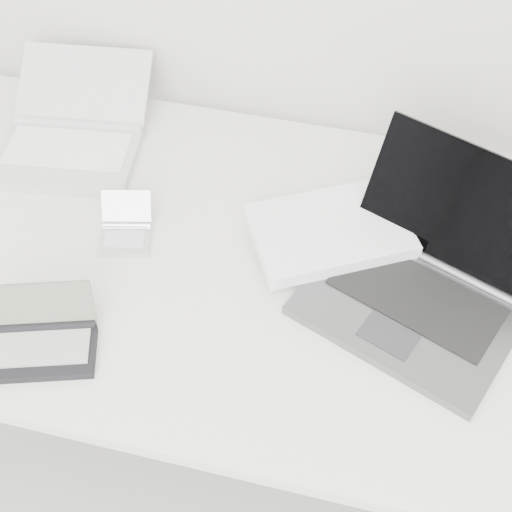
% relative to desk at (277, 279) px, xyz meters
% --- Properties ---
extents(desk, '(1.60, 0.80, 0.73)m').
position_rel_desk_xyz_m(desk, '(0.00, 0.00, 0.00)').
color(desk, white).
rests_on(desk, ground).
extents(laptop_large, '(0.58, 0.46, 0.22)m').
position_rel_desk_xyz_m(laptop_large, '(0.19, 0.02, 0.08)').
color(laptop_large, slate).
rests_on(laptop_large, desk).
extents(netbook_open_white, '(0.33, 0.39, 0.11)m').
position_rel_desk_xyz_m(netbook_open_white, '(-0.49, 0.21, 0.07)').
color(netbook_open_white, silver).
rests_on(netbook_open_white, desk).
extents(pda_silver, '(0.12, 0.13, 0.07)m').
position_rel_desk_xyz_m(pda_silver, '(-0.29, -0.00, 0.06)').
color(pda_silver, silver).
rests_on(pda_silver, desk).
extents(palmtop_charcoal, '(0.21, 0.18, 0.10)m').
position_rel_desk_xyz_m(palmtop_charcoal, '(-0.34, -0.27, 0.07)').
color(palmtop_charcoal, black).
rests_on(palmtop_charcoal, desk).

